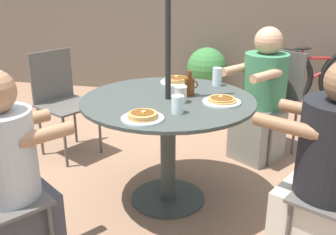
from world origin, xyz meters
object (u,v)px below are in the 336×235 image
object	(u,v)px
diner_south	(325,181)
pancake_plate_c	(222,101)
pancake_plate_b	(143,116)
potted_shrub	(207,72)
drinking_glass_a	(178,104)
patio_table	(168,121)
diner_east	(13,184)
diner_west	(261,101)
pancake_plate_a	(176,81)
patio_chair_north	(61,96)
drinking_glass_b	(217,77)
patio_chair_west	(274,96)
coffee_cup	(181,94)
syrup_bottle	(190,86)
bicycle	(316,78)

from	to	relation	value
diner_south	pancake_plate_c	world-z (taller)	diner_south
pancake_plate_b	potted_shrub	xyz separation A→B (m)	(0.02, 2.77, -0.40)
drinking_glass_a	potted_shrub	size ratio (longest dim) A/B	0.16
patio_table	pancake_plate_b	bearing A→B (deg)	-97.36
patio_table	pancake_plate_c	distance (m)	0.39
diner_east	diner_south	xyz separation A→B (m)	(1.56, 0.38, 0.01)
diner_south	diner_west	size ratio (longest dim) A/B	1.03
pancake_plate_c	pancake_plate_a	bearing A→B (deg)	132.68
potted_shrub	patio_chair_north	bearing A→B (deg)	-120.82
diner_south	drinking_glass_b	xyz separation A→B (m)	(-0.66, 0.88, 0.30)
patio_chair_west	potted_shrub	size ratio (longest dim) A/B	1.33
coffee_cup	patio_table	bearing A→B (deg)	149.82
patio_table	coffee_cup	bearing A→B (deg)	-30.18
patio_table	syrup_bottle	bearing A→B (deg)	41.58
diner_west	drinking_glass_a	size ratio (longest dim) A/B	10.59
patio_chair_north	patio_chair_west	size ratio (longest dim) A/B	1.00
patio_chair_west	bicycle	world-z (taller)	patio_chair_west
potted_shrub	pancake_plate_c	bearing A→B (deg)	-80.61
patio_chair_north	syrup_bottle	xyz separation A→B (m)	(1.21, -0.48, 0.30)
drinking_glass_a	bicycle	bearing A→B (deg)	66.66
pancake_plate_a	potted_shrub	size ratio (longest dim) A/B	0.35
diner_south	drinking_glass_a	bearing A→B (deg)	102.22
pancake_plate_b	potted_shrub	size ratio (longest dim) A/B	0.35
patio_table	drinking_glass_b	distance (m)	0.53
coffee_cup	drinking_glass_b	size ratio (longest dim) A/B	0.79
diner_south	syrup_bottle	distance (m)	1.06
potted_shrub	drinking_glass_a	bearing A→B (deg)	-86.64
patio_table	coffee_cup	size ratio (longest dim) A/B	10.93
diner_east	diner_south	distance (m)	1.61
patio_chair_west	pancake_plate_a	distance (m)	0.99
patio_chair_north	drinking_glass_b	size ratio (longest dim) A/B	6.82
patio_chair_west	potted_shrub	bearing A→B (deg)	-24.89
patio_chair_west	coffee_cup	world-z (taller)	patio_chair_west
pancake_plate_c	drinking_glass_a	bearing A→B (deg)	-132.91
patio_chair_west	coffee_cup	bearing A→B (deg)	95.08
patio_chair_west	diner_south	bearing A→B (deg)	134.13
coffee_cup	potted_shrub	xyz separation A→B (m)	(-0.13, 2.41, -0.43)
diner_west	diner_south	bearing A→B (deg)	139.23
patio_table	bicycle	bearing A→B (deg)	62.16
drinking_glass_a	drinking_glass_b	distance (m)	0.68
diner_south	pancake_plate_c	size ratio (longest dim) A/B	4.78
syrup_bottle	pancake_plate_a	bearing A→B (deg)	117.22
diner_east	patio_table	bearing A→B (deg)	90.00
coffee_cup	drinking_glass_b	distance (m)	0.49
diner_west	drinking_glass_a	world-z (taller)	diner_west
patio_chair_west	diner_west	xyz separation A→B (m)	(-0.10, -0.14, -0.01)
pancake_plate_b	syrup_bottle	xyz separation A→B (m)	(0.18, 0.52, 0.05)
drinking_glass_a	potted_shrub	distance (m)	2.66
patio_table	bicycle	xyz separation A→B (m)	(1.26, 2.39, -0.23)
pancake_plate_b	pancake_plate_c	bearing A→B (deg)	44.80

